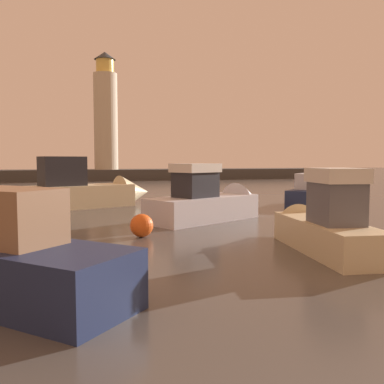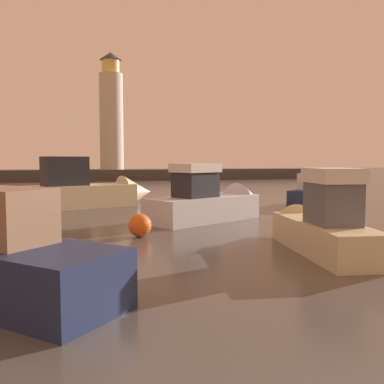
{
  "view_description": "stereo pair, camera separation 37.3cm",
  "coord_description": "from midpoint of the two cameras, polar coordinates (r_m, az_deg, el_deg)",
  "views": [
    {
      "loc": [
        -4.0,
        -2.02,
        2.98
      ],
      "look_at": [
        1.32,
        17.36,
        1.44
      ],
      "focal_mm": 39.34,
      "sensor_mm": 36.0,
      "label": 1
    },
    {
      "loc": [
        -3.63,
        -2.11,
        2.98
      ],
      "look_at": [
        1.32,
        17.36,
        1.44
      ],
      "focal_mm": 39.34,
      "sensor_mm": 36.0,
      "label": 2
    }
  ],
  "objects": [
    {
      "name": "motorboat_6",
      "position": [
        29.27,
        16.98,
        -0.24
      ],
      "size": [
        6.01,
        5.89,
        2.39
      ],
      "color": "#1E284C",
      "rests_on": "ground_plane"
    },
    {
      "name": "breakwater",
      "position": [
        63.29,
        -10.83,
        2.31
      ],
      "size": [
        81.51,
        5.24,
        1.58
      ],
      "primitive_type": "cube",
      "color": "#423F3D",
      "rests_on": "ground_plane"
    },
    {
      "name": "motorboat_1",
      "position": [
        14.64,
        17.18,
        -4.24
      ],
      "size": [
        2.34,
        6.51,
        2.95
      ],
      "color": "beige",
      "rests_on": "ground_plane"
    },
    {
      "name": "ground_plane",
      "position": [
        32.96,
        -7.58,
        -0.85
      ],
      "size": [
        220.0,
        220.0,
        0.0
      ],
      "primitive_type": "plane",
      "color": "#4C4742"
    },
    {
      "name": "lighthouse",
      "position": [
        63.62,
        -10.71,
        10.28
      ],
      "size": [
        3.43,
        3.43,
        16.97
      ],
      "color": "beige",
      "rests_on": "breakwater"
    },
    {
      "name": "motorboat_0",
      "position": [
        21.42,
        4.06,
        -1.39
      ],
      "size": [
        7.66,
        5.63,
        3.25
      ],
      "color": "silver",
      "rests_on": "ground_plane"
    },
    {
      "name": "motorboat_5",
      "position": [
        27.54,
        -12.81,
        0.12
      ],
      "size": [
        8.94,
        5.44,
        3.58
      ],
      "color": "beige",
      "rests_on": "ground_plane"
    },
    {
      "name": "mooring_buoy",
      "position": [
        16.41,
        -6.43,
        -4.51
      ],
      "size": [
        0.9,
        0.9,
        0.9
      ],
      "primitive_type": "sphere",
      "color": "#EA5919",
      "rests_on": "ground_plane"
    }
  ]
}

